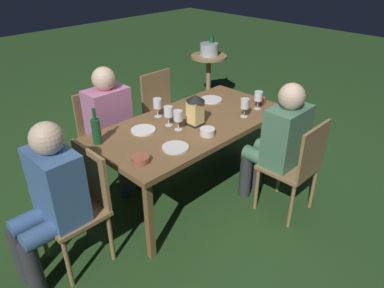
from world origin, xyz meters
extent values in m
plane|color=#26471E|center=(0.00, 0.00, 0.00)|extent=(16.00, 16.00, 0.00)
cube|color=brown|center=(0.00, 0.00, 0.71)|extent=(1.74, 0.86, 0.04)
cube|color=brown|center=(-0.80, -0.36, 0.34)|extent=(0.05, 0.05, 0.69)
cube|color=brown|center=(0.80, -0.36, 0.34)|extent=(0.05, 0.05, 0.69)
cube|color=brown|center=(-0.80, 0.36, 0.34)|extent=(0.05, 0.05, 0.69)
cube|color=brown|center=(0.80, 0.36, 0.34)|extent=(0.05, 0.05, 0.69)
cube|color=#937047|center=(1.19, 0.00, 0.43)|extent=(0.40, 0.42, 0.03)
cube|color=#937047|center=(1.00, 0.00, 0.66)|extent=(0.03, 0.40, 0.42)
cylinder|color=#937047|center=(1.36, 0.18, 0.21)|extent=(0.03, 0.03, 0.42)
cylinder|color=#937047|center=(1.36, -0.18, 0.21)|extent=(0.03, 0.03, 0.42)
cylinder|color=#937047|center=(1.02, 0.18, 0.21)|extent=(0.03, 0.03, 0.42)
cylinder|color=#937047|center=(1.02, -0.18, 0.21)|extent=(0.03, 0.03, 0.42)
cube|color=#426699|center=(1.25, 0.00, 0.70)|extent=(0.24, 0.38, 0.50)
sphere|color=beige|center=(1.25, 0.00, 1.04)|extent=(0.21, 0.21, 0.21)
cylinder|color=#426699|center=(1.39, 0.09, 0.46)|extent=(0.36, 0.13, 0.13)
cylinder|color=#426699|center=(1.39, -0.09, 0.46)|extent=(0.36, 0.13, 0.13)
cylinder|color=#333338|center=(1.55, 0.09, 0.23)|extent=(0.11, 0.11, 0.45)
cylinder|color=#333338|center=(1.55, -0.09, 0.23)|extent=(0.11, 0.11, 0.45)
cube|color=#937047|center=(-0.39, 0.75, 0.43)|extent=(0.42, 0.40, 0.03)
cube|color=#937047|center=(-0.39, 0.94, 0.66)|extent=(0.40, 0.03, 0.42)
cylinder|color=#937047|center=(-0.21, 0.58, 0.21)|extent=(0.03, 0.03, 0.42)
cylinder|color=#937047|center=(-0.57, 0.58, 0.21)|extent=(0.03, 0.03, 0.42)
cylinder|color=#937047|center=(-0.21, 0.92, 0.21)|extent=(0.03, 0.03, 0.42)
cylinder|color=#937047|center=(-0.57, 0.92, 0.21)|extent=(0.03, 0.03, 0.42)
cube|color=#4C7A5B|center=(-0.39, 0.69, 0.70)|extent=(0.38, 0.24, 0.50)
sphere|color=beige|center=(-0.39, 0.69, 1.04)|extent=(0.21, 0.21, 0.21)
cylinder|color=#4C7A5B|center=(-0.30, 0.55, 0.46)|extent=(0.13, 0.36, 0.13)
cylinder|color=#4C7A5B|center=(-0.48, 0.55, 0.46)|extent=(0.13, 0.36, 0.13)
cylinder|color=#333338|center=(-0.30, 0.39, 0.23)|extent=(0.11, 0.11, 0.45)
cylinder|color=#333338|center=(-0.48, 0.39, 0.23)|extent=(0.11, 0.11, 0.45)
cube|color=#937047|center=(-0.39, -0.75, 0.43)|extent=(0.42, 0.40, 0.03)
cube|color=#937047|center=(-0.39, -0.94, 0.66)|extent=(0.40, 0.02, 0.42)
cylinder|color=#937047|center=(-0.57, -0.58, 0.21)|extent=(0.03, 0.03, 0.42)
cylinder|color=#937047|center=(-0.21, -0.58, 0.21)|extent=(0.03, 0.03, 0.42)
cylinder|color=#937047|center=(-0.57, -0.92, 0.21)|extent=(0.03, 0.03, 0.42)
cylinder|color=#937047|center=(-0.21, -0.92, 0.21)|extent=(0.03, 0.03, 0.42)
cube|color=#937047|center=(0.39, -0.75, 0.43)|extent=(0.42, 0.40, 0.03)
cube|color=#937047|center=(0.39, -0.94, 0.66)|extent=(0.40, 0.02, 0.42)
cylinder|color=#937047|center=(0.21, -0.58, 0.21)|extent=(0.03, 0.03, 0.42)
cylinder|color=#937047|center=(0.57, -0.58, 0.21)|extent=(0.03, 0.03, 0.42)
cylinder|color=#937047|center=(0.21, -0.92, 0.21)|extent=(0.03, 0.03, 0.42)
cylinder|color=#937047|center=(0.57, -0.92, 0.21)|extent=(0.03, 0.03, 0.42)
cube|color=#C675A3|center=(0.39, -0.69, 0.70)|extent=(0.38, 0.24, 0.50)
sphere|color=beige|center=(0.39, -0.69, 1.04)|extent=(0.21, 0.21, 0.21)
cylinder|color=#C675A3|center=(0.30, -0.55, 0.46)|extent=(0.13, 0.36, 0.13)
cylinder|color=#C675A3|center=(0.48, -0.55, 0.46)|extent=(0.13, 0.36, 0.13)
cylinder|color=#333338|center=(0.30, -0.39, 0.23)|extent=(0.11, 0.11, 0.45)
cylinder|color=#333338|center=(0.48, -0.39, 0.23)|extent=(0.11, 0.11, 0.45)
cube|color=black|center=(0.02, 0.05, 0.74)|extent=(0.12, 0.12, 0.01)
cube|color=#F9D17A|center=(0.02, 0.05, 0.85)|extent=(0.11, 0.11, 0.20)
cone|color=black|center=(0.02, 0.05, 0.97)|extent=(0.15, 0.15, 0.05)
cylinder|color=#195128|center=(0.78, -0.24, 0.83)|extent=(0.07, 0.07, 0.20)
cylinder|color=#195128|center=(0.78, -0.24, 0.98)|extent=(0.03, 0.03, 0.09)
cylinder|color=silver|center=(0.13, -0.29, 0.73)|extent=(0.06, 0.06, 0.00)
cylinder|color=silver|center=(0.13, -0.29, 0.77)|extent=(0.01, 0.01, 0.08)
cylinder|color=silver|center=(0.13, -0.29, 0.86)|extent=(0.08, 0.08, 0.08)
cylinder|color=maroon|center=(0.13, -0.29, 0.83)|extent=(0.07, 0.07, 0.03)
cylinder|color=silver|center=(-0.62, 0.24, 0.73)|extent=(0.06, 0.06, 0.00)
cylinder|color=silver|center=(-0.62, 0.24, 0.77)|extent=(0.01, 0.01, 0.08)
cylinder|color=silver|center=(-0.62, 0.24, 0.86)|extent=(0.08, 0.08, 0.08)
cylinder|color=maroon|center=(-0.62, 0.24, 0.83)|extent=(0.07, 0.07, 0.03)
cylinder|color=silver|center=(-0.40, 0.25, 0.73)|extent=(0.06, 0.06, 0.00)
cylinder|color=silver|center=(-0.40, 0.25, 0.77)|extent=(0.01, 0.01, 0.08)
cylinder|color=silver|center=(-0.40, 0.25, 0.86)|extent=(0.08, 0.08, 0.08)
cylinder|color=maroon|center=(-0.40, 0.25, 0.83)|extent=(0.07, 0.07, 0.03)
cylinder|color=silver|center=(0.19, -0.09, 0.73)|extent=(0.06, 0.06, 0.00)
cylinder|color=silver|center=(0.19, -0.09, 0.77)|extent=(0.01, 0.01, 0.08)
cylinder|color=silver|center=(0.19, -0.09, 0.86)|extent=(0.08, 0.08, 0.08)
cylinder|color=maroon|center=(0.19, -0.09, 0.83)|extent=(0.07, 0.07, 0.03)
cylinder|color=silver|center=(0.19, 0.03, 0.73)|extent=(0.06, 0.06, 0.00)
cylinder|color=silver|center=(0.19, 0.03, 0.77)|extent=(0.01, 0.01, 0.08)
cylinder|color=silver|center=(0.19, 0.03, 0.86)|extent=(0.08, 0.08, 0.08)
cylinder|color=maroon|center=(0.19, 0.03, 0.83)|extent=(0.07, 0.07, 0.03)
cylinder|color=white|center=(0.40, -0.16, 0.74)|extent=(0.20, 0.20, 0.01)
cylinder|color=silver|center=(0.42, 0.24, 0.74)|extent=(0.20, 0.20, 0.01)
cylinder|color=white|center=(-0.48, -0.21, 0.74)|extent=(0.21, 0.21, 0.01)
cylinder|color=#9E5138|center=(0.72, 0.20, 0.75)|extent=(0.13, 0.13, 0.05)
cylinder|color=#424C1E|center=(0.72, 0.20, 0.76)|extent=(0.11, 0.11, 0.01)
cylinder|color=silver|center=(0.09, 0.26, 0.76)|extent=(0.12, 0.12, 0.06)
cylinder|color=tan|center=(0.09, 0.26, 0.77)|extent=(0.10, 0.10, 0.02)
cylinder|color=#9E5138|center=(-0.75, 0.16, 0.76)|extent=(0.11, 0.11, 0.05)
cylinder|color=#477533|center=(-0.75, 0.16, 0.77)|extent=(0.10, 0.10, 0.02)
cylinder|color=silver|center=(-0.17, -0.12, 0.75)|extent=(0.15, 0.15, 0.04)
cylinder|color=beige|center=(-0.17, -0.12, 0.76)|extent=(0.13, 0.13, 0.01)
cylinder|color=#9E7A51|center=(-1.81, -1.45, 0.66)|extent=(0.52, 0.52, 0.03)
cylinder|color=#9E7A51|center=(-1.81, -1.45, 0.32)|extent=(0.07, 0.07, 0.64)
cylinder|color=#9E7A51|center=(-1.81, -1.45, 0.01)|extent=(0.39, 0.39, 0.02)
cylinder|color=#B2B7BF|center=(-1.81, -1.45, 0.76)|extent=(0.26, 0.26, 0.17)
cylinder|color=white|center=(-1.81, -1.45, 0.81)|extent=(0.23, 0.23, 0.04)
cylinder|color=#195128|center=(-1.86, -1.45, 0.85)|extent=(0.07, 0.07, 0.16)
cylinder|color=#195128|center=(-1.86, -1.45, 0.98)|extent=(0.03, 0.03, 0.09)
camera|label=1|loc=(2.00, 1.97, 2.07)|focal=33.78mm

